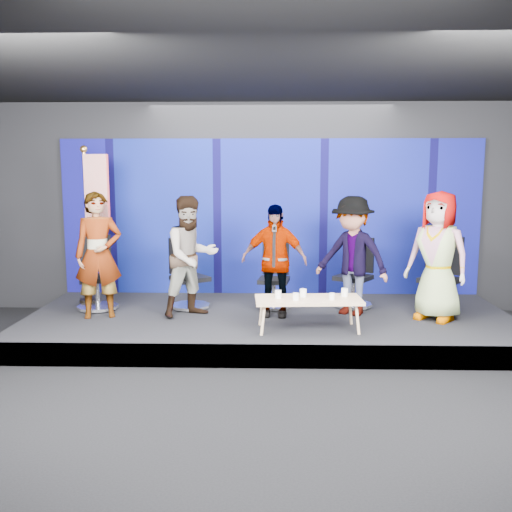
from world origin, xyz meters
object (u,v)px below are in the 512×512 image
object	(u,v)px
panelist_c	(274,261)
mug_a	(278,294)
mug_c	(303,293)
chair_e	(441,287)
panelist_e	(438,256)
chair_b	(188,285)
mug_b	(296,297)
mug_d	(332,296)
panelist_d	(352,256)
chair_d	(355,284)
flag_stand	(94,222)
chair_a	(97,285)
panelist_b	(191,257)
panelist_a	(98,255)
coffee_table	(308,301)
mug_e	(345,292)
chair_c	(274,286)

from	to	relation	value
panelist_c	mug_a	bearing A→B (deg)	-78.21
mug_c	mug_a	bearing A→B (deg)	-166.30
chair_e	panelist_e	distance (m)	0.74
chair_b	mug_b	world-z (taller)	chair_b
mug_d	panelist_d	bearing A→B (deg)	67.40
mug_a	mug_d	world-z (taller)	mug_a
chair_d	flag_stand	world-z (taller)	flag_stand
chair_a	panelist_c	distance (m)	2.73
panelist_b	mug_b	distance (m)	1.73
chair_a	mug_d	bearing A→B (deg)	-35.93
chair_b	panelist_d	world-z (taller)	panelist_d
chair_a	panelist_a	bearing A→B (deg)	-85.79
panelist_e	mug_d	distance (m)	1.72
panelist_c	flag_stand	distance (m)	2.84
panelist_d	mug_a	xyz separation A→B (m)	(-1.08, -0.84, -0.39)
chair_a	panelist_a	world-z (taller)	panelist_a
chair_a	chair_b	world-z (taller)	chair_a
panelist_c	mug_d	xyz separation A→B (m)	(0.75, -0.82, -0.34)
panelist_c	panelist_d	bearing A→B (deg)	12.79
chair_b	coffee_table	xyz separation A→B (m)	(1.75, -1.19, 0.04)
mug_a	chair_d	bearing A→B (deg)	48.11
chair_a	mug_e	bearing A→B (deg)	-32.01
panelist_d	panelist_c	bearing A→B (deg)	-141.78
panelist_a	chair_c	distance (m)	2.64
chair_b	mug_c	bearing A→B (deg)	-68.73
chair_e	mug_b	bearing A→B (deg)	-111.96
chair_a	chair_d	distance (m)	3.93
panelist_b	mug_e	world-z (taller)	panelist_b
panelist_e	coffee_table	distance (m)	1.99
chair_c	mug_b	world-z (taller)	chair_c
mug_d	flag_stand	bearing A→B (deg)	159.01
chair_c	mug_d	bearing A→B (deg)	-52.94
chair_b	panelist_b	world-z (taller)	panelist_b
chair_b	mug_d	world-z (taller)	chair_b
flag_stand	panelist_e	bearing A→B (deg)	6.35
panelist_e	panelist_b	bearing A→B (deg)	-142.03
chair_c	panelist_c	distance (m)	0.69
chair_a	coffee_table	distance (m)	3.31
chair_e	flag_stand	distance (m)	5.31
chair_a	chair_c	size ratio (longest dim) A/B	1.11
chair_a	mug_e	world-z (taller)	chair_a
mug_a	mug_c	size ratio (longest dim) A/B	0.96
chair_e	mug_d	xyz separation A→B (m)	(-1.74, -1.13, 0.10)
chair_a	mug_b	bearing A→B (deg)	-39.59
mug_a	mug_e	size ratio (longest dim) A/B	0.95
chair_b	mug_e	size ratio (longest dim) A/B	10.04
chair_c	panelist_e	distance (m)	2.43
chair_c	panelist_d	distance (m)	1.31
chair_c	coffee_table	bearing A→B (deg)	-62.70
panelist_b	mug_d	world-z (taller)	panelist_b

